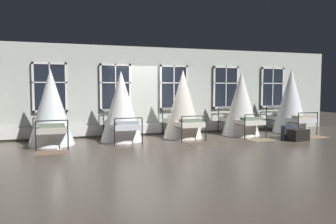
% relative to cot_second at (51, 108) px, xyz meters
% --- Properties ---
extents(ground, '(29.98, 29.98, 0.00)m').
position_rel_cot_second_xyz_m(ground, '(3.23, 0.12, -1.11)').
color(ground, brown).
extents(back_wall_with_windows, '(15.99, 0.10, 3.19)m').
position_rel_cot_second_xyz_m(back_wall_with_windows, '(3.23, 1.18, 0.48)').
color(back_wall_with_windows, '#B2B7AD').
rests_on(back_wall_with_windows, ground).
extents(window_bank, '(11.96, 0.10, 2.48)m').
position_rel_cot_second_xyz_m(window_bank, '(3.23, 1.06, -0.18)').
color(window_bank, black).
rests_on(window_bank, ground).
extents(cot_second, '(1.36, 1.93, 2.30)m').
position_rel_cot_second_xyz_m(cot_second, '(0.00, 0.00, 0.00)').
color(cot_second, black).
rests_on(cot_second, ground).
extents(cot_third, '(1.36, 1.95, 2.26)m').
position_rel_cot_second_xyz_m(cot_third, '(2.14, 0.03, -0.02)').
color(cot_third, black).
rests_on(cot_third, ground).
extents(cot_fourth, '(1.36, 1.93, 2.33)m').
position_rel_cot_second_xyz_m(cot_fourth, '(4.28, 0.05, 0.01)').
color(cot_fourth, black).
rests_on(cot_fourth, ground).
extents(cot_fifth, '(1.36, 1.93, 2.31)m').
position_rel_cot_second_xyz_m(cot_fifth, '(6.52, -0.03, 0.00)').
color(cot_fifth, black).
rests_on(cot_fifth, ground).
extents(cot_sixth, '(1.36, 1.92, 2.44)m').
position_rel_cot_second_xyz_m(cot_sixth, '(8.72, -0.01, 0.07)').
color(cot_sixth, black).
rests_on(cot_sixth, ground).
extents(rug_second, '(0.81, 0.57, 0.01)m').
position_rel_cot_second_xyz_m(rug_second, '(-0.03, -1.33, -1.10)').
color(rug_second, brown).
rests_on(rug_second, ground).
extents(rug_fourth, '(0.80, 0.56, 0.01)m').
position_rel_cot_second_xyz_m(rug_fourth, '(4.32, -1.33, -1.10)').
color(rug_fourth, brown).
rests_on(rug_fourth, ground).
extents(rug_fifth, '(0.81, 0.57, 0.01)m').
position_rel_cot_second_xyz_m(rug_fifth, '(6.49, -1.33, -1.10)').
color(rug_fifth, '#8E7A5B').
rests_on(rug_fifth, ground).
extents(rug_sixth, '(0.81, 0.58, 0.01)m').
position_rel_cot_second_xyz_m(rug_sixth, '(8.67, -1.33, -1.10)').
color(rug_sixth, '#8E7A5B').
rests_on(rug_sixth, ground).
extents(suitcase_dark, '(0.58, 0.29, 0.47)m').
position_rel_cot_second_xyz_m(suitcase_dark, '(7.62, -1.31, -0.89)').
color(suitcase_dark, '#2D3342').
rests_on(suitcase_dark, ground).
extents(travel_trunk, '(0.69, 0.48, 0.37)m').
position_rel_cot_second_xyz_m(travel_trunk, '(7.58, -1.81, -0.93)').
color(travel_trunk, black).
rests_on(travel_trunk, ground).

